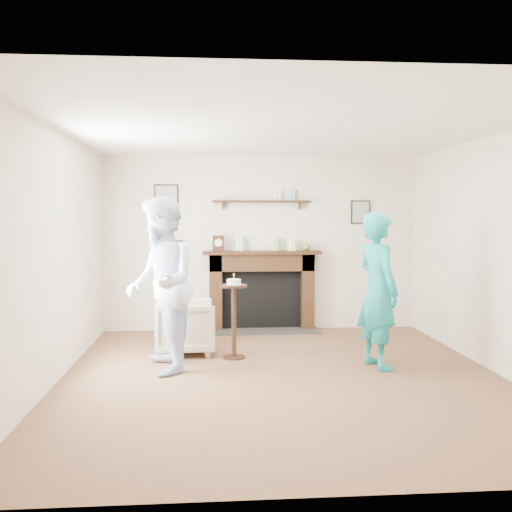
{
  "coord_description": "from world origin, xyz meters",
  "views": [
    {
      "loc": [
        -0.72,
        -5.68,
        1.64
      ],
      "look_at": [
        -0.2,
        0.9,
        1.18
      ],
      "focal_mm": 40.0,
      "sensor_mm": 36.0,
      "label": 1
    }
  ],
  "objects_px": {
    "woman": "(377,367)",
    "man": "(162,371)",
    "armchair": "(186,353)",
    "pedestal_table": "(234,306)"
  },
  "relations": [
    {
      "from": "woman",
      "to": "man",
      "type": "bearing_deg",
      "value": 75.63
    },
    {
      "from": "armchair",
      "to": "pedestal_table",
      "type": "xyz_separation_m",
      "value": [
        0.57,
        -0.28,
        0.6
      ]
    },
    {
      "from": "man",
      "to": "pedestal_table",
      "type": "height_order",
      "value": "pedestal_table"
    },
    {
      "from": "man",
      "to": "woman",
      "type": "xyz_separation_m",
      "value": [
        2.32,
        -0.0,
        0.0
      ]
    },
    {
      "from": "woman",
      "to": "pedestal_table",
      "type": "xyz_separation_m",
      "value": [
        -1.54,
        0.52,
        0.6
      ]
    },
    {
      "from": "man",
      "to": "woman",
      "type": "bearing_deg",
      "value": 79.78
    },
    {
      "from": "man",
      "to": "armchair",
      "type": "bearing_deg",
      "value": 154.84
    },
    {
      "from": "man",
      "to": "pedestal_table",
      "type": "xyz_separation_m",
      "value": [
        0.79,
        0.52,
        0.6
      ]
    },
    {
      "from": "armchair",
      "to": "woman",
      "type": "height_order",
      "value": "woman"
    },
    {
      "from": "man",
      "to": "woman",
      "type": "height_order",
      "value": "man"
    }
  ]
}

